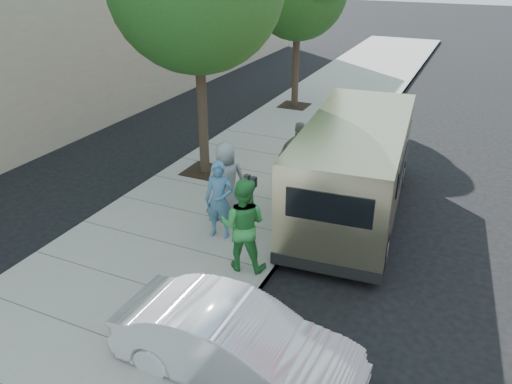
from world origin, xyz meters
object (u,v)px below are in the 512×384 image
person_green_shirt (243,225)px  person_gray_shirt (226,181)px  person_officer (219,200)px  parking_meter (250,193)px  person_striped_polo (300,157)px  van (354,167)px  sedan (236,344)px

person_green_shirt → person_gray_shirt: size_ratio=1.03×
person_officer → person_gray_shirt: 0.92m
person_gray_shirt → person_officer: bearing=70.4°
parking_meter → person_gray_shirt: (-0.91, 0.57, -0.12)m
person_officer → person_striped_polo: 3.19m
person_gray_shirt → van: bearing=174.6°
person_striped_polo → parking_meter: bearing=65.1°
sedan → person_green_shirt: (-1.14, 2.61, 0.50)m
person_green_shirt → person_gray_shirt: 2.22m
person_officer → person_striped_polo: person_striped_polo is taller
sedan → person_striped_polo: 6.77m
person_gray_shirt → parking_meter: bearing=110.8°
van → person_officer: bearing=-138.4°
van → person_gray_shirt: (-2.70, -1.69, -0.19)m
person_gray_shirt → person_striped_polo: bearing=-153.2°
person_gray_shirt → person_green_shirt: bearing=89.0°
parking_meter → sedan: size_ratio=0.38×
parking_meter → person_green_shirt: 1.29m
parking_meter → person_striped_polo: 2.79m
van → person_green_shirt: bearing=-116.7°
parking_meter → person_gray_shirt: bearing=161.9°
person_striped_polo → sedan: bearing=80.3°
parking_meter → person_green_shirt: bearing=-57.8°
van → sedan: van is taller
parking_meter → van: (1.79, 2.25, 0.07)m
van → person_green_shirt: size_ratio=3.42×
person_green_shirt → person_officer: bearing=-52.7°
person_green_shirt → person_striped_polo: (-0.25, 4.00, -0.04)m
parking_meter → person_striped_polo: bearing=100.5°
parking_meter → person_officer: size_ratio=0.82×
sedan → person_green_shirt: size_ratio=1.98×
van → person_officer: 3.53m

